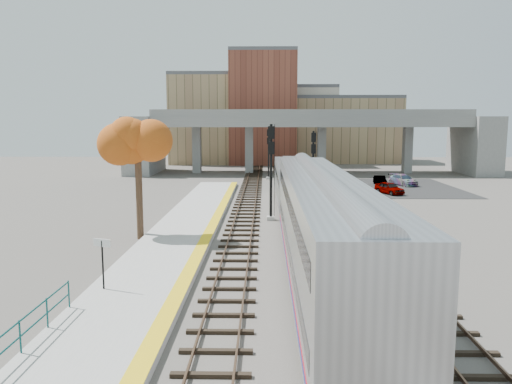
# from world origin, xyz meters

# --- Properties ---
(ground) EXTENTS (160.00, 160.00, 0.00)m
(ground) POSITION_xyz_m (0.00, 0.00, 0.00)
(ground) COLOR #47423D
(ground) RESTS_ON ground
(platform) EXTENTS (4.50, 60.00, 0.35)m
(platform) POSITION_xyz_m (-7.25, 0.00, 0.17)
(platform) COLOR #9E9E99
(platform) RESTS_ON ground
(yellow_strip) EXTENTS (0.70, 60.00, 0.01)m
(yellow_strip) POSITION_xyz_m (-5.35, 0.00, 0.35)
(yellow_strip) COLOR yellow
(yellow_strip) RESTS_ON platform
(tracks) EXTENTS (10.70, 95.00, 0.25)m
(tracks) POSITION_xyz_m (0.93, 12.50, 0.08)
(tracks) COLOR black
(tracks) RESTS_ON ground
(overpass) EXTENTS (54.00, 12.00, 9.50)m
(overpass) POSITION_xyz_m (4.92, 45.00, 5.81)
(overpass) COLOR slate
(overpass) RESTS_ON ground
(buildings_far) EXTENTS (43.00, 21.00, 20.60)m
(buildings_far) POSITION_xyz_m (1.26, 66.57, 7.88)
(buildings_far) COLOR #9F875C
(buildings_far) RESTS_ON ground
(parking_lot) EXTENTS (14.00, 18.00, 0.04)m
(parking_lot) POSITION_xyz_m (14.00, 28.00, 0.02)
(parking_lot) COLOR black
(parking_lot) RESTS_ON ground
(locomotive) EXTENTS (3.02, 19.05, 4.10)m
(locomotive) POSITION_xyz_m (1.00, 14.20, 2.28)
(locomotive) COLOR #A8AAB2
(locomotive) RESTS_ON ground
(coach) EXTENTS (3.03, 25.00, 5.00)m
(coach) POSITION_xyz_m (1.00, -8.40, 2.80)
(coach) COLOR #A8AAB2
(coach) RESTS_ON ground
(signal_mast_near) EXTENTS (0.60, 0.64, 7.56)m
(signal_mast_near) POSITION_xyz_m (-1.10, 7.79, 3.84)
(signal_mast_near) COLOR #9E9E99
(signal_mast_near) RESTS_ON ground
(signal_mast_mid) EXTENTS (0.60, 0.64, 6.88)m
(signal_mast_mid) POSITION_xyz_m (3.00, 16.34, 3.38)
(signal_mast_mid) COLOR #9E9E99
(signal_mast_mid) RESTS_ON ground
(signal_mast_far) EXTENTS (0.60, 0.64, 6.88)m
(signal_mast_far) POSITION_xyz_m (-1.10, 36.39, 3.38)
(signal_mast_far) COLOR #9E9E99
(signal_mast_far) RESTS_ON ground
(station_sign) EXTENTS (0.86, 0.35, 2.27)m
(station_sign) POSITION_xyz_m (-8.74, -9.76, 1.98)
(station_sign) COLOR black
(station_sign) RESTS_ON platform
(tree) EXTENTS (3.60, 3.60, 8.40)m
(tree) POSITION_xyz_m (-9.86, 1.32, 6.23)
(tree) COLOR #382619
(tree) RESTS_ON ground
(car_a) EXTENTS (2.93, 4.07, 1.29)m
(car_a) POSITION_xyz_m (11.84, 22.38, 0.68)
(car_a) COLOR #99999E
(car_a) RESTS_ON parking_lot
(car_b) EXTENTS (1.44, 3.54, 1.14)m
(car_b) POSITION_xyz_m (12.54, 29.92, 0.61)
(car_b) COLOR #99999E
(car_b) RESTS_ON parking_lot
(car_c) EXTENTS (3.18, 4.82, 1.30)m
(car_c) POSITION_xyz_m (15.40, 29.96, 0.69)
(car_c) COLOR #99999E
(car_c) RESTS_ON parking_lot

